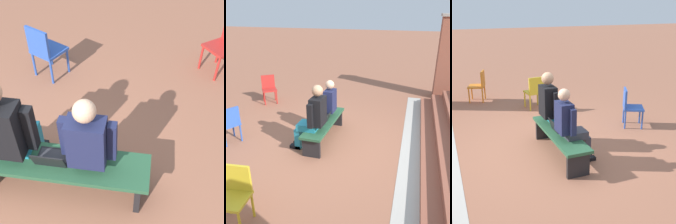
# 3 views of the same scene
# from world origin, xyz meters

# --- Properties ---
(ground_plane) EXTENTS (60.00, 60.00, 0.00)m
(ground_plane) POSITION_xyz_m (0.00, 0.00, 0.00)
(ground_plane) COLOR #9E6047
(bench) EXTENTS (1.80, 0.44, 0.45)m
(bench) POSITION_xyz_m (-0.30, -0.18, 0.35)
(bench) COLOR #285638
(bench) RESTS_ON ground
(person_student) EXTENTS (0.52, 0.65, 1.30)m
(person_student) POSITION_xyz_m (-0.61, -0.25, 0.70)
(person_student) COLOR #383842
(person_student) RESTS_ON ground
(person_adult) EXTENTS (0.58, 0.74, 1.41)m
(person_adult) POSITION_xyz_m (0.17, -0.25, 0.75)
(person_adult) COLOR teal
(person_adult) RESTS_ON ground
(laptop) EXTENTS (0.32, 0.29, 0.21)m
(laptop) POSITION_xyz_m (-0.24, -0.17, 0.50)
(laptop) COLOR black
(laptop) RESTS_ON bench
(plastic_chair_by_pillar) EXTENTS (0.47, 0.47, 0.84)m
(plastic_chair_by_pillar) POSITION_xyz_m (2.36, -0.54, 0.48)
(plastic_chair_by_pillar) COLOR gold
(plastic_chair_by_pillar) RESTS_ON ground
(plastic_chair_far_right) EXTENTS (0.56, 0.56, 0.84)m
(plastic_chair_far_right) POSITION_xyz_m (0.44, -2.11, 0.48)
(plastic_chair_far_right) COLOR #2D56B7
(plastic_chair_far_right) RESTS_ON ground
(plastic_chair_foreground) EXTENTS (0.53, 0.53, 0.84)m
(plastic_chair_foreground) POSITION_xyz_m (3.57, 0.68, 0.48)
(plastic_chair_foreground) COLOR orange
(plastic_chair_foreground) RESTS_ON ground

